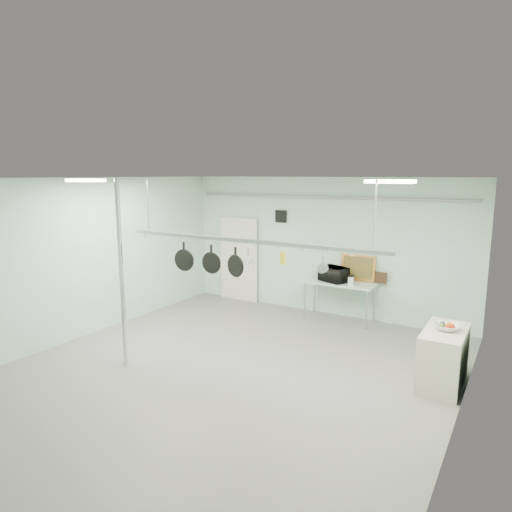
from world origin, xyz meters
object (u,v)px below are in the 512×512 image
Objects in this scene: side_cabinet at (443,358)px; pot_rack at (245,239)px; prep_table at (340,285)px; microwave at (334,274)px; skillet_right at (235,262)px; fruit_bowl at (447,327)px; coffee_canister at (351,281)px; skillet_left at (184,257)px; skillet_mid at (211,259)px; chrome_pole at (121,274)px.

pot_rack reaches higher than side_cabinet.
prep_table is 0.28m from microwave.
skillet_right is at bearing 180.00° from pot_rack.
skillet_right is (-0.19, 0.00, -0.40)m from pot_rack.
fruit_bowl is (2.56, -2.19, 0.11)m from prep_table.
pot_rack is at bearing 106.62° from microwave.
coffee_canister is (0.44, -0.12, -0.07)m from microwave.
skillet_left is 1.04× the size of skillet_mid.
fruit_bowl is at bearing 34.30° from skillet_right.
coffee_canister is at bearing -173.20° from microwave.
side_cabinet is 3.46m from microwave.
chrome_pole reaches higher than coffee_canister.
skillet_right is at bearing -160.69° from side_cabinet.
coffee_canister is (0.32, -0.20, 0.17)m from prep_table.
chrome_pole is 1.95m from skillet_right.
coffee_canister is at bearing -31.45° from prep_table.
fruit_bowl is at bearing 6.86° from skillet_left.
skillet_right is (-0.59, -3.30, 1.00)m from prep_table.
skillet_left is at bearing -165.44° from side_cabinet.
side_cabinet is at bearing -41.96° from coffee_canister.
fruit_bowl reaches higher than side_cabinet.
skillet_right reaches higher than prep_table.
coffee_canister is 0.37× the size of skillet_mid.
chrome_pole is at bearing -157.59° from side_cabinet.
pot_rack is at bearing 14.90° from skillet_right.
microwave is at bearing 141.75° from fruit_bowl.
skillet_mid is (-3.63, -1.10, 1.38)m from side_cabinet.
prep_table is at bearing 68.32° from skillet_mid.
pot_rack reaches higher than skillet_left.
pot_rack is (-0.40, -3.30, 1.40)m from prep_table.
skillet_left is (-4.25, -1.11, 0.88)m from fruit_bowl.
chrome_pole is 0.67× the size of pot_rack.
pot_rack is 25.74× the size of coffee_canister.
prep_table is 8.58× the size of coffee_canister.
microwave is at bearing -144.59° from prep_table.
coffee_canister is at bearing 49.31° from skillet_left.
skillet_left reaches higher than coffee_canister.
chrome_pole is 8.50× the size of fruit_bowl.
prep_table is 2.65× the size of microwave.
skillet_right is (-3.15, -1.11, 0.88)m from fruit_bowl.
skillet_left is at bearing 176.50° from skillet_mid.
microwave is at bearing 62.05° from chrome_pole.
prep_table is at bearing 55.17° from skillet_left.
side_cabinet is 4.04m from skillet_mid.
skillet_mid is (0.60, 0.00, 0.01)m from skillet_left.
skillet_left is at bearing 55.63° from chrome_pole.
coffee_canister reaches higher than fruit_bowl.
fruit_bowl is at bearing -41.68° from coffee_canister.
pot_rack is (-2.95, -1.10, 1.78)m from side_cabinet.
chrome_pole is 6.25× the size of skillet_right.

